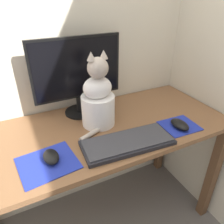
{
  "coord_description": "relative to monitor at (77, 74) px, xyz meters",
  "views": [
    {
      "loc": [
        -0.34,
        -0.84,
        1.34
      ],
      "look_at": [
        0.04,
        -0.07,
        0.85
      ],
      "focal_mm": 35.0,
      "sensor_mm": 36.0,
      "label": 1
    }
  ],
  "objects": [
    {
      "name": "wall_back",
      "position": [
        0.03,
        0.13,
        0.29
      ],
      "size": [
        7.0,
        0.04,
        2.5
      ],
      "color": "beige",
      "rests_on": "ground_plane"
    },
    {
      "name": "desk",
      "position": [
        0.03,
        -0.19,
        -0.34
      ],
      "size": [
        1.35,
        0.57,
        0.73
      ],
      "color": "brown",
      "rests_on": "ground_plane"
    },
    {
      "name": "mousepad_right",
      "position": [
        0.4,
        -0.35,
        -0.23
      ],
      "size": [
        0.18,
        0.16,
        0.0
      ],
      "rotation": [
        0.0,
        0.0,
        -0.05
      ],
      "color": "#1E2D9E",
      "rests_on": "desk"
    },
    {
      "name": "mousepad_left",
      "position": [
        -0.25,
        -0.33,
        -0.23
      ],
      "size": [
        0.24,
        0.22,
        0.0
      ],
      "rotation": [
        0.0,
        0.0,
        0.1
      ],
      "color": "#1E2D9E",
      "rests_on": "desk"
    },
    {
      "name": "computer_mouse_right",
      "position": [
        0.39,
        -0.37,
        -0.21
      ],
      "size": [
        0.07,
        0.11,
        0.04
      ],
      "color": "black",
      "rests_on": "mousepad_right"
    },
    {
      "name": "ground_plane",
      "position": [
        0.03,
        -0.19,
        -0.96
      ],
      "size": [
        12.0,
        12.0,
        0.0
      ],
      "primitive_type": "plane",
      "color": "slate"
    },
    {
      "name": "computer_mouse_left",
      "position": [
        -0.24,
        -0.32,
        -0.21
      ],
      "size": [
        0.06,
        0.1,
        0.04
      ],
      "color": "black",
      "rests_on": "mousepad_left"
    },
    {
      "name": "keyboard",
      "position": [
        0.09,
        -0.37,
        -0.22
      ],
      "size": [
        0.42,
        0.2,
        0.02
      ],
      "rotation": [
        0.0,
        0.0,
        -0.08
      ],
      "color": "black",
      "rests_on": "desk"
    },
    {
      "name": "cat",
      "position": [
        0.05,
        -0.15,
        -0.09
      ],
      "size": [
        0.23,
        0.21,
        0.38
      ],
      "rotation": [
        0.0,
        0.0,
        0.05
      ],
      "color": "white",
      "rests_on": "desk"
    },
    {
      "name": "monitor",
      "position": [
        0.0,
        0.0,
        0.0
      ],
      "size": [
        0.47,
        0.17,
        0.41
      ],
      "color": "black",
      "rests_on": "desk"
    },
    {
      "name": "wall_side_right",
      "position": [
        0.73,
        -0.19,
        0.29
      ],
      "size": [
        0.04,
        7.0,
        2.5
      ],
      "rotation": [
        0.0,
        0.0,
        1.57
      ],
      "color": "beige",
      "rests_on": "ground_plane"
    }
  ]
}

